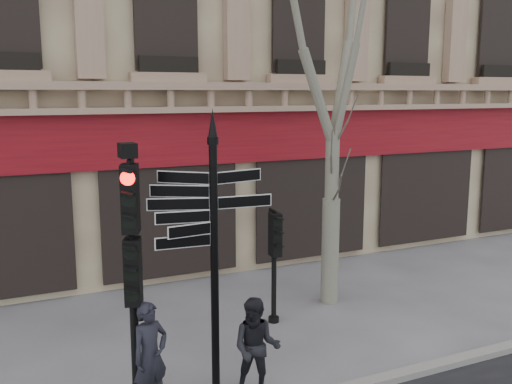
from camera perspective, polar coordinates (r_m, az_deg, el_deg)
ground at (r=10.35m, az=-0.14°, el=-17.10°), size 80.00×80.00×0.00m
fingerpost at (r=8.32m, az=-4.25°, el=-1.86°), size 2.29×2.29×4.48m
traffic_signal_main at (r=8.53m, az=-12.37°, el=-5.10°), size 0.53×0.46×4.00m
traffic_signal_secondary at (r=11.62m, az=1.82°, el=-5.48°), size 0.41×0.31×2.32m
plane_tree at (r=12.58m, az=7.99°, el=17.97°), size 3.48×3.48×9.24m
pedestrian_a at (r=8.93m, az=-10.54°, el=-15.86°), size 0.72×0.61×1.69m
pedestrian_b at (r=9.16m, az=0.04°, el=-15.32°), size 0.97×0.92×1.59m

